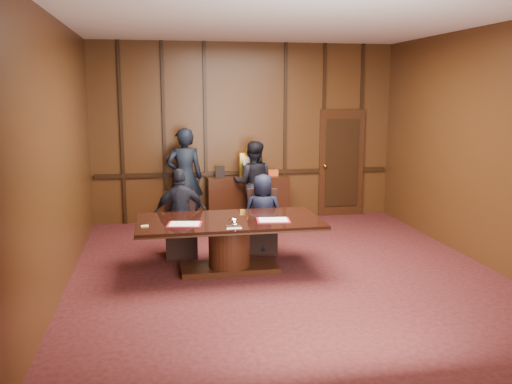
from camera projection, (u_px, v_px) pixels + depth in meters
room at (290, 152)px, 7.53m from camera, size 7.00×7.04×3.50m
sideboard at (248, 197)px, 10.76m from camera, size 1.60×0.45×1.54m
conference_table at (229, 236)px, 7.75m from camera, size 2.62×1.32×0.76m
folder_left at (185, 224)px, 7.39m from camera, size 0.51×0.41×0.02m
folder_right at (273, 220)px, 7.62m from camera, size 0.50×0.38×0.02m
inkstand at (234, 223)px, 7.26m from camera, size 0.20×0.14×0.12m
notepad at (145, 226)px, 7.29m from camera, size 0.10×0.07×0.01m
chair_left at (181, 237)px, 8.52m from camera, size 0.48×0.48×0.99m
chair_right at (262, 233)px, 8.76m from camera, size 0.56×0.56×0.99m
signatory_left at (181, 213)px, 8.37m from camera, size 0.84×0.39×1.40m
signatory_right at (263, 214)px, 8.62m from camera, size 0.69×0.52×1.28m
witness_left at (185, 177)px, 10.30m from camera, size 0.70×0.46×1.89m
witness_right at (253, 183)px, 10.40m from camera, size 0.92×0.79×1.63m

